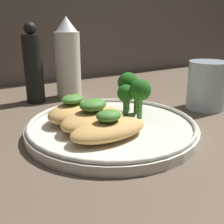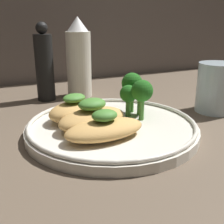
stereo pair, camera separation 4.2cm
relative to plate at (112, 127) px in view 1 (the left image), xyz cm
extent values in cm
cube|color=brown|center=(0.00, 0.00, -1.49)|extent=(180.00, 180.00, 1.00)
cylinder|color=silver|center=(0.00, 0.00, -0.29)|extent=(25.93, 25.93, 1.40)
torus|color=silver|center=(0.00, 0.00, 0.71)|extent=(25.33, 25.33, 0.60)
ellipsoid|color=tan|center=(-2.99, -4.21, 1.65)|extent=(11.53, 6.37, 2.47)
ellipsoid|color=#478433|center=(-2.99, -4.21, 3.64)|extent=(3.70, 3.04, 1.52)
ellipsoid|color=tan|center=(-3.14, -0.19, 1.81)|extent=(12.14, 9.00, 2.79)
ellipsoid|color=#478433|center=(-3.14, -0.19, 4.04)|extent=(4.98, 4.39, 1.67)
ellipsoid|color=tan|center=(-4.52, 4.19, 1.90)|extent=(10.52, 8.97, 2.98)
ellipsoid|color=#478433|center=(-4.52, 4.19, 4.04)|extent=(4.63, 4.22, 1.30)
cylinder|color=#4C8E38|center=(6.29, 2.42, 1.89)|extent=(1.02, 1.02, 2.95)
sphere|color=#1E5B19|center=(6.29, 2.42, 4.54)|extent=(3.36, 3.36, 3.36)
cylinder|color=#4C8E38|center=(5.57, 4.13, 2.31)|extent=(0.73, 0.73, 3.80)
sphere|color=#1E5B19|center=(5.57, 4.13, 5.44)|extent=(3.53, 3.53, 3.53)
cylinder|color=#4C8E38|center=(4.04, 2.45, 1.82)|extent=(0.84, 0.84, 2.82)
sphere|color=#1E5B19|center=(4.04, 2.45, 4.22)|extent=(2.83, 2.83, 2.83)
cylinder|color=#4C8E38|center=(5.10, 0.44, 2.18)|extent=(0.83, 0.83, 3.54)
sphere|color=#1E5B19|center=(5.10, 0.44, 5.15)|extent=(3.40, 3.40, 3.40)
cylinder|color=silver|center=(2.41, 22.71, 6.04)|extent=(5.35, 5.35, 14.06)
cone|color=white|center=(2.41, 22.71, 14.62)|extent=(4.55, 4.55, 3.09)
cylinder|color=black|center=(-5.10, 22.71, 5.84)|extent=(3.75, 3.75, 13.67)
sphere|color=black|center=(-5.10, 22.71, 13.90)|extent=(2.44, 2.44, 2.44)
cylinder|color=silver|center=(22.13, 1.65, 3.56)|extent=(7.44, 7.44, 9.09)
camera|label=1|loc=(-20.24, -34.26, 15.78)|focal=45.00mm
camera|label=2|loc=(-16.52, -36.20, 15.78)|focal=45.00mm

